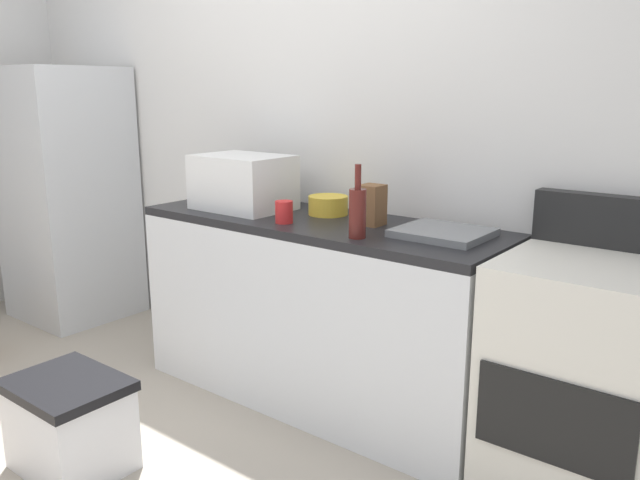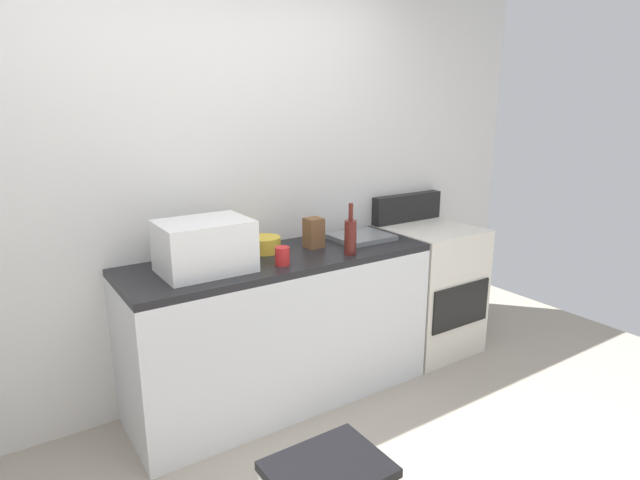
# 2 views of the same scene
# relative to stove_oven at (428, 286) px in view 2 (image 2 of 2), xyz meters

# --- Properties ---
(wall_back) EXTENTS (5.00, 0.10, 2.60)m
(wall_back) POSITION_rel_stove_oven_xyz_m (-1.52, 0.34, 0.83)
(wall_back) COLOR silver
(wall_back) RESTS_ON ground_plane
(kitchen_counter) EXTENTS (1.80, 0.60, 0.90)m
(kitchen_counter) POSITION_rel_stove_oven_xyz_m (-1.22, -0.01, -0.02)
(kitchen_counter) COLOR silver
(kitchen_counter) RESTS_ON ground_plane
(stove_oven) EXTENTS (0.60, 0.61, 1.10)m
(stove_oven) POSITION_rel_stove_oven_xyz_m (0.00, 0.00, 0.00)
(stove_oven) COLOR silver
(stove_oven) RESTS_ON ground_plane
(microwave) EXTENTS (0.46, 0.34, 0.27)m
(microwave) POSITION_rel_stove_oven_xyz_m (-1.68, -0.03, 0.57)
(microwave) COLOR white
(microwave) RESTS_ON kitchen_counter
(sink_basin) EXTENTS (0.36, 0.32, 0.03)m
(sink_basin) POSITION_rel_stove_oven_xyz_m (-0.60, 0.03, 0.45)
(sink_basin) COLOR slate
(sink_basin) RESTS_ON kitchen_counter
(wine_bottle) EXTENTS (0.07, 0.07, 0.30)m
(wine_bottle) POSITION_rel_stove_oven_xyz_m (-0.86, -0.21, 0.54)
(wine_bottle) COLOR #591E19
(wine_bottle) RESTS_ON kitchen_counter
(coffee_mug) EXTENTS (0.08, 0.08, 0.10)m
(coffee_mug) POSITION_rel_stove_oven_xyz_m (-1.29, -0.17, 0.48)
(coffee_mug) COLOR red
(coffee_mug) RESTS_ON kitchen_counter
(knife_block) EXTENTS (0.10, 0.10, 0.18)m
(knife_block) POSITION_rel_stove_oven_xyz_m (-0.96, 0.04, 0.52)
(knife_block) COLOR brown
(knife_block) RESTS_ON kitchen_counter
(mixing_bowl) EXTENTS (0.19, 0.19, 0.09)m
(mixing_bowl) POSITION_rel_stove_oven_xyz_m (-1.25, 0.11, 0.48)
(mixing_bowl) COLOR gold
(mixing_bowl) RESTS_ON kitchen_counter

